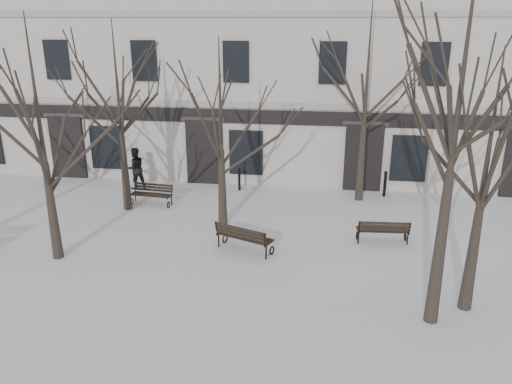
% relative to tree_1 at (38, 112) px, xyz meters
% --- Properties ---
extents(ground, '(100.00, 100.00, 0.00)m').
position_rel_tree_1_xyz_m(ground, '(6.28, 0.08, -4.57)').
color(ground, silver).
rests_on(ground, ground).
extents(building, '(40.40, 10.20, 11.40)m').
position_rel_tree_1_xyz_m(building, '(6.29, 13.04, 0.95)').
color(building, beige).
rests_on(building, ground).
extents(tree_1, '(5.12, 5.12, 7.31)m').
position_rel_tree_1_xyz_m(tree_1, '(0.00, 0.00, 0.00)').
color(tree_1, black).
rests_on(tree_1, ground).
extents(tree_2, '(6.43, 6.43, 9.19)m').
position_rel_tree_1_xyz_m(tree_2, '(10.93, -1.97, 1.18)').
color(tree_2, black).
rests_on(tree_2, ground).
extents(tree_3, '(4.58, 4.58, 6.55)m').
position_rel_tree_1_xyz_m(tree_3, '(11.91, -1.24, -0.48)').
color(tree_3, black).
rests_on(tree_3, ground).
extents(tree_4, '(5.00, 5.00, 7.14)m').
position_rel_tree_1_xyz_m(tree_4, '(0.55, 4.37, -0.10)').
color(tree_4, black).
rests_on(tree_4, ground).
extents(tree_5, '(4.62, 4.62, 6.60)m').
position_rel_tree_1_xyz_m(tree_5, '(4.56, 3.45, -0.45)').
color(tree_5, black).
rests_on(tree_5, ground).
extents(tree_6, '(5.57, 5.57, 7.96)m').
position_rel_tree_1_xyz_m(tree_6, '(9.62, 6.74, 0.41)').
color(tree_6, black).
rests_on(tree_6, ground).
extents(bench_1, '(1.97, 1.32, 0.95)m').
position_rel_tree_1_xyz_m(bench_1, '(5.70, 1.22, -4.06)').
color(bench_1, black).
rests_on(bench_1, ground).
extents(bench_3, '(1.71, 0.76, 0.84)m').
position_rel_tree_1_xyz_m(bench_3, '(1.33, 4.99, -4.11)').
color(bench_3, black).
rests_on(bench_3, ground).
extents(bench_4, '(1.74, 0.73, 0.85)m').
position_rel_tree_1_xyz_m(bench_4, '(10.17, 2.52, -4.10)').
color(bench_4, black).
rests_on(bench_4, ground).
extents(bollard_a, '(0.13, 0.13, 1.01)m').
position_rel_tree_1_xyz_m(bollard_a, '(4.51, 7.23, -4.03)').
color(bollard_a, black).
rests_on(bollard_a, ground).
extents(bollard_b, '(0.14, 0.14, 1.11)m').
position_rel_tree_1_xyz_m(bollard_b, '(10.70, 7.31, -3.98)').
color(bollard_b, black).
rests_on(bollard_b, ground).
extents(pedestrian_b, '(1.14, 1.11, 1.84)m').
position_rel_tree_1_xyz_m(pedestrian_b, '(-0.05, 6.86, -4.57)').
color(pedestrian_b, black).
rests_on(pedestrian_b, ground).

